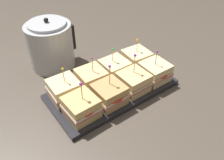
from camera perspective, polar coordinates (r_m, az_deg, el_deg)
The scene contains 11 objects.
ground_plane at distance 0.96m, azimuth -0.00°, elevation -2.68°, with size 6.00×6.00×0.00m, color #4C4238.
serving_platter at distance 0.95m, azimuth -0.00°, elevation -2.27°, with size 0.50×0.25×0.02m.
sandwich_front_far_left at distance 0.82m, azimuth -7.41°, elevation -6.52°, with size 0.11×0.11×0.14m.
sandwich_front_center_left at distance 0.86m, azimuth -0.65°, elevation -3.44°, with size 0.11×0.11×0.16m.
sandwich_front_center_right at distance 0.92m, azimuth 5.17°, elevation -0.48°, with size 0.11×0.11×0.16m.
sandwich_front_far_right at distance 0.98m, azimuth 10.26°, elevation 1.94°, with size 0.11×0.11×0.14m.
sandwich_back_far_left at distance 0.90m, azimuth -11.39°, elevation -2.32°, with size 0.11×0.11×0.14m.
sandwich_back_center_left at distance 0.94m, azimuth -5.00°, elevation 0.39°, with size 0.11×0.11×0.14m.
sandwich_back_center_right at distance 0.99m, azimuth 0.64°, elevation 2.76°, with size 0.11×0.11×0.13m.
sandwich_back_far_right at distance 1.05m, azimuth 5.93°, elevation 4.99°, with size 0.11×0.11×0.14m.
kettle_steel at distance 1.09m, azimuth -14.52°, elevation 8.17°, with size 0.22×0.20×0.23m.
Camera 1 is at (-0.42, -0.58, 0.64)m, focal length 38.00 mm.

